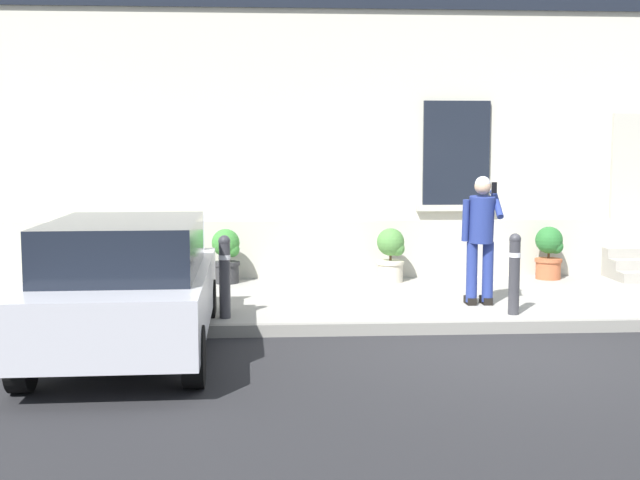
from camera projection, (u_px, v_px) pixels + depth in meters
ground_plane at (505, 352)px, 9.28m from camera, size 80.00×80.00×0.00m
sidewalk at (450, 300)px, 12.05m from camera, size 24.00×3.60×0.15m
curb_edge at (483, 327)px, 10.21m from camera, size 24.00×0.12×0.15m
building_facade at (422, 63)px, 14.13m from camera, size 24.00×1.52×7.50m
hatchback_car_silver at (128, 284)px, 9.08m from camera, size 1.87×4.10×1.50m
bollard_near_person at (514, 271)px, 10.58m from camera, size 0.15×0.15×1.04m
bollard_far_left at (225, 274)px, 10.34m from camera, size 0.15×0.15×1.04m
person_on_phone at (481, 232)px, 11.17m from camera, size 0.51×0.47×1.75m
planter_olive at (59, 255)px, 13.00m from camera, size 0.44×0.44×0.86m
planter_charcoal at (226, 254)px, 13.11m from camera, size 0.44×0.44×0.86m
planter_cream at (391, 254)px, 13.23m from camera, size 0.44×0.44×0.86m
planter_terracotta at (549, 251)px, 13.51m from camera, size 0.44×0.44×0.86m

